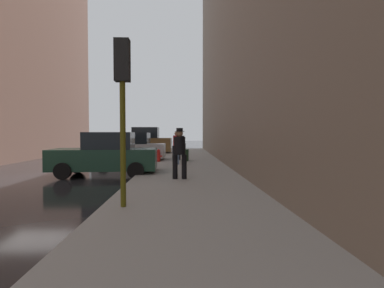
{
  "coord_description": "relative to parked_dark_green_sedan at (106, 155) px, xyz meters",
  "views": [
    {
      "loc": [
        5.77,
        -11.88,
        1.74
      ],
      "look_at": [
        6.42,
        7.26,
        1.06
      ],
      "focal_mm": 28.0,
      "sensor_mm": 36.0,
      "label": 1
    }
  ],
  "objects": [
    {
      "name": "parked_silver_sedan",
      "position": [
        0.0,
        6.03,
        0.0
      ],
      "size": [
        4.26,
        2.16,
        1.79
      ],
      "color": "#B7BABF",
      "rests_on": "ground_plane"
    },
    {
      "name": "sidewalk",
      "position": [
        3.35,
        -0.48,
        -0.77
      ],
      "size": [
        4.0,
        40.0,
        0.15
      ],
      "primitive_type": "cube",
      "color": "gray",
      "rests_on": "ground_plane"
    },
    {
      "name": "parked_bronze_suv",
      "position": [
        -0.0,
        12.42,
        0.18
      ],
      "size": [
        4.64,
        2.13,
        2.25
      ],
      "color": "brown",
      "rests_on": "ground_plane"
    },
    {
      "name": "parked_dark_green_sedan",
      "position": [
        0.0,
        0.0,
        0.0
      ],
      "size": [
        4.27,
        2.19,
        1.79
      ],
      "color": "#193828",
      "rests_on": "ground_plane"
    },
    {
      "name": "ground_plane",
      "position": [
        -2.65,
        -0.48,
        -0.85
      ],
      "size": [
        120.0,
        120.0,
        0.0
      ],
      "primitive_type": "plane",
      "color": "black"
    },
    {
      "name": "fire_hydrant",
      "position": [
        1.8,
        4.53,
        -0.35
      ],
      "size": [
        0.42,
        0.22,
        0.7
      ],
      "color": "red",
      "rests_on": "sidewalk"
    },
    {
      "name": "pedestrian_in_red_jacket",
      "position": [
        2.8,
        5.64,
        0.26
      ],
      "size": [
        0.52,
        0.44,
        1.71
      ],
      "color": "black",
      "rests_on": "sidewalk"
    },
    {
      "name": "pedestrian_in_jeans",
      "position": [
        3.05,
        3.09,
        0.26
      ],
      "size": [
        0.53,
        0.48,
        1.71
      ],
      "color": "#728CB2",
      "rests_on": "sidewalk"
    },
    {
      "name": "traffic_light",
      "position": [
        1.85,
        -5.87,
        1.91
      ],
      "size": [
        0.32,
        0.32,
        3.6
      ],
      "color": "#514C0F",
      "rests_on": "sidewalk"
    },
    {
      "name": "pedestrian_with_fedora",
      "position": [
        3.05,
        -1.95,
        0.29
      ],
      "size": [
        0.52,
        0.44,
        1.78
      ],
      "color": "black",
      "rests_on": "sidewalk"
    },
    {
      "name": "rolling_suitcase",
      "position": [
        3.34,
        4.99,
        -0.36
      ],
      "size": [
        0.4,
        0.59,
        1.04
      ],
      "color": "black",
      "rests_on": "sidewalk"
    }
  ]
}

